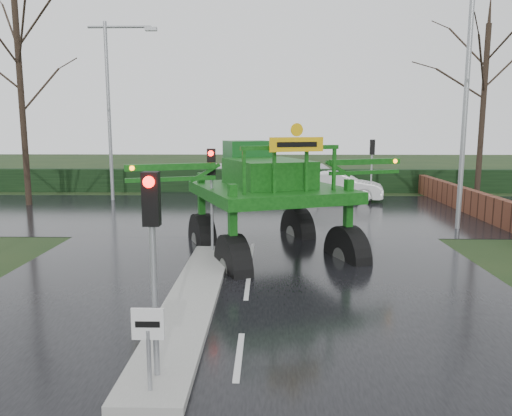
{
  "coord_description": "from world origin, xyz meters",
  "views": [
    {
      "loc": [
        0.5,
        -8.66,
        4.2
      ],
      "look_at": [
        0.21,
        4.94,
        2.0
      ],
      "focal_mm": 35.0,
      "sensor_mm": 36.0,
      "label": 1
    }
  ],
  "objects_px": {
    "keep_left_sign": "(148,336)",
    "street_light_right": "(459,82)",
    "traffic_signal_mid": "(212,178)",
    "traffic_signal_far": "(372,156)",
    "street_light_left_far": "(113,95)",
    "crop_sprayer": "(230,184)",
    "traffic_signal_near": "(152,231)",
    "white_sedan": "(339,201)"
  },
  "relations": [
    {
      "from": "keep_left_sign",
      "to": "white_sedan",
      "type": "xyz_separation_m",
      "value": [
        5.97,
        21.53,
        -1.06
      ]
    },
    {
      "from": "traffic_signal_mid",
      "to": "traffic_signal_far",
      "type": "bearing_deg",
      "value": 58.07
    },
    {
      "from": "traffic_signal_far",
      "to": "street_light_left_far",
      "type": "relative_size",
      "value": 0.35
    },
    {
      "from": "street_light_left_far",
      "to": "keep_left_sign",
      "type": "bearing_deg",
      "value": -72.22
    },
    {
      "from": "traffic_signal_mid",
      "to": "street_light_right",
      "type": "relative_size",
      "value": 0.35
    },
    {
      "from": "traffic_signal_mid",
      "to": "keep_left_sign",
      "type": "bearing_deg",
      "value": -90.0
    },
    {
      "from": "traffic_signal_far",
      "to": "street_light_right",
      "type": "xyz_separation_m",
      "value": [
        1.69,
        -8.01,
        3.4
      ]
    },
    {
      "from": "traffic_signal_far",
      "to": "keep_left_sign",
      "type": "bearing_deg",
      "value": 70.07
    },
    {
      "from": "keep_left_sign",
      "to": "crop_sprayer",
      "type": "bearing_deg",
      "value": 84.56
    },
    {
      "from": "keep_left_sign",
      "to": "traffic_signal_near",
      "type": "distance_m",
      "value": 1.61
    },
    {
      "from": "traffic_signal_mid",
      "to": "white_sedan",
      "type": "xyz_separation_m",
      "value": [
        5.97,
        12.53,
        -2.59
      ]
    },
    {
      "from": "traffic_signal_near",
      "to": "white_sedan",
      "type": "relative_size",
      "value": 0.7
    },
    {
      "from": "street_light_left_far",
      "to": "white_sedan",
      "type": "xyz_separation_m",
      "value": [
        12.86,
        0.02,
        -5.99
      ]
    },
    {
      "from": "traffic_signal_mid",
      "to": "traffic_signal_far",
      "type": "distance_m",
      "value": 14.75
    },
    {
      "from": "street_light_left_far",
      "to": "crop_sprayer",
      "type": "bearing_deg",
      "value": -61.57
    },
    {
      "from": "street_light_right",
      "to": "traffic_signal_far",
      "type": "bearing_deg",
      "value": 101.95
    },
    {
      "from": "traffic_signal_far",
      "to": "street_light_left_far",
      "type": "bearing_deg",
      "value": 0.03
    },
    {
      "from": "street_light_left_far",
      "to": "traffic_signal_near",
      "type": "bearing_deg",
      "value": -71.83
    },
    {
      "from": "street_light_right",
      "to": "crop_sprayer",
      "type": "distance_m",
      "value": 11.21
    },
    {
      "from": "keep_left_sign",
      "to": "street_light_right",
      "type": "distance_m",
      "value": 17.23
    },
    {
      "from": "traffic_signal_near",
      "to": "traffic_signal_far",
      "type": "relative_size",
      "value": 1.0
    },
    {
      "from": "traffic_signal_mid",
      "to": "street_light_right",
      "type": "distance_m",
      "value": 11.05
    },
    {
      "from": "keep_left_sign",
      "to": "traffic_signal_mid",
      "type": "xyz_separation_m",
      "value": [
        0.0,
        8.99,
        1.53
      ]
    },
    {
      "from": "traffic_signal_near",
      "to": "white_sedan",
      "type": "distance_m",
      "value": 22.02
    },
    {
      "from": "street_light_left_far",
      "to": "crop_sprayer",
      "type": "height_order",
      "value": "street_light_left_far"
    },
    {
      "from": "traffic_signal_mid",
      "to": "white_sedan",
      "type": "bearing_deg",
      "value": 64.53
    },
    {
      "from": "traffic_signal_near",
      "to": "street_light_right",
      "type": "distance_m",
      "value": 16.46
    },
    {
      "from": "traffic_signal_near",
      "to": "crop_sprayer",
      "type": "xyz_separation_m",
      "value": [
        0.71,
        6.96,
        -0.04
      ]
    },
    {
      "from": "traffic_signal_far",
      "to": "white_sedan",
      "type": "xyz_separation_m",
      "value": [
        -1.83,
        0.02,
        -2.59
      ]
    },
    {
      "from": "keep_left_sign",
      "to": "traffic_signal_near",
      "type": "xyz_separation_m",
      "value": [
        0.0,
        0.49,
        1.53
      ]
    },
    {
      "from": "keep_left_sign",
      "to": "street_light_left_far",
      "type": "relative_size",
      "value": 0.14
    },
    {
      "from": "keep_left_sign",
      "to": "street_light_right",
      "type": "bearing_deg",
      "value": 54.88
    },
    {
      "from": "keep_left_sign",
      "to": "traffic_signal_mid",
      "type": "height_order",
      "value": "traffic_signal_mid"
    },
    {
      "from": "keep_left_sign",
      "to": "traffic_signal_far",
      "type": "xyz_separation_m",
      "value": [
        7.8,
        21.51,
        1.53
      ]
    },
    {
      "from": "traffic_signal_mid",
      "to": "crop_sprayer",
      "type": "relative_size",
      "value": 0.39
    },
    {
      "from": "keep_left_sign",
      "to": "street_light_left_far",
      "type": "distance_m",
      "value": 23.11
    },
    {
      "from": "traffic_signal_near",
      "to": "street_light_right",
      "type": "relative_size",
      "value": 0.35
    },
    {
      "from": "traffic_signal_near",
      "to": "street_light_left_far",
      "type": "relative_size",
      "value": 0.35
    },
    {
      "from": "traffic_signal_near",
      "to": "traffic_signal_far",
      "type": "height_order",
      "value": "same"
    },
    {
      "from": "traffic_signal_near",
      "to": "keep_left_sign",
      "type": "bearing_deg",
      "value": -90.0
    },
    {
      "from": "street_light_right",
      "to": "white_sedan",
      "type": "distance_m",
      "value": 10.62
    },
    {
      "from": "traffic_signal_near",
      "to": "traffic_signal_mid",
      "type": "xyz_separation_m",
      "value": [
        0.0,
        8.5,
        0.0
      ]
    }
  ]
}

